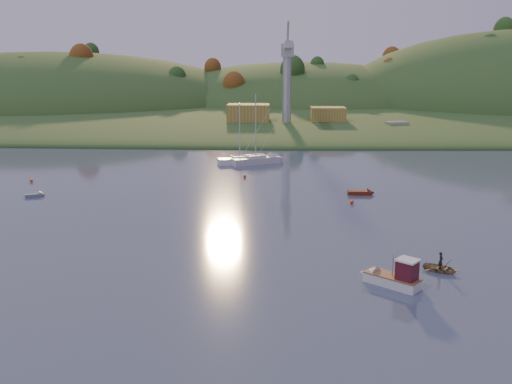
{
  "coord_description": "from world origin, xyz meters",
  "views": [
    {
      "loc": [
        -1.08,
        -27.98,
        18.16
      ],
      "look_at": [
        -3.18,
        36.22,
        3.42
      ],
      "focal_mm": 40.0,
      "sensor_mm": 36.0,
      "label": 1
    }
  ],
  "objects_px": {
    "canoe": "(440,268)",
    "red_tender": "(364,193)",
    "fishing_boat": "(388,276)",
    "sailboat_near": "(240,160)",
    "sailboat_far": "(256,160)",
    "grey_dinghy": "(38,195)"
  },
  "relations": [
    {
      "from": "red_tender",
      "to": "grey_dinghy",
      "type": "bearing_deg",
      "value": -176.25
    },
    {
      "from": "sailboat_far",
      "to": "canoe",
      "type": "distance_m",
      "value": 56.6
    },
    {
      "from": "fishing_boat",
      "to": "sailboat_near",
      "type": "height_order",
      "value": "sailboat_near"
    },
    {
      "from": "fishing_boat",
      "to": "sailboat_far",
      "type": "xyz_separation_m",
      "value": [
        -12.94,
        56.81,
        0.03
      ]
    },
    {
      "from": "sailboat_far",
      "to": "grey_dinghy",
      "type": "distance_m",
      "value": 39.34
    },
    {
      "from": "fishing_boat",
      "to": "sailboat_far",
      "type": "distance_m",
      "value": 58.26
    },
    {
      "from": "sailboat_far",
      "to": "red_tender",
      "type": "height_order",
      "value": "sailboat_far"
    },
    {
      "from": "sailboat_far",
      "to": "red_tender",
      "type": "distance_m",
      "value": 28.69
    },
    {
      "from": "red_tender",
      "to": "fishing_boat",
      "type": "bearing_deg",
      "value": -94.78
    },
    {
      "from": "sailboat_far",
      "to": "canoe",
      "type": "height_order",
      "value": "sailboat_far"
    },
    {
      "from": "sailboat_far",
      "to": "canoe",
      "type": "xyz_separation_m",
      "value": [
        18.14,
        -53.61,
        -0.48
      ]
    },
    {
      "from": "sailboat_far",
      "to": "fishing_boat",
      "type": "bearing_deg",
      "value": -103.72
    },
    {
      "from": "fishing_boat",
      "to": "canoe",
      "type": "bearing_deg",
      "value": -108.63
    },
    {
      "from": "sailboat_near",
      "to": "grey_dinghy",
      "type": "distance_m",
      "value": 37.3
    },
    {
      "from": "sailboat_near",
      "to": "red_tender",
      "type": "height_order",
      "value": "sailboat_near"
    },
    {
      "from": "sailboat_near",
      "to": "sailboat_far",
      "type": "height_order",
      "value": "sailboat_far"
    },
    {
      "from": "fishing_boat",
      "to": "canoe",
      "type": "height_order",
      "value": "fishing_boat"
    },
    {
      "from": "canoe",
      "to": "red_tender",
      "type": "height_order",
      "value": "red_tender"
    },
    {
      "from": "sailboat_near",
      "to": "canoe",
      "type": "relative_size",
      "value": 3.67
    },
    {
      "from": "canoe",
      "to": "red_tender",
      "type": "distance_m",
      "value": 29.89
    },
    {
      "from": "fishing_boat",
      "to": "grey_dinghy",
      "type": "relative_size",
      "value": 1.83
    },
    {
      "from": "sailboat_near",
      "to": "canoe",
      "type": "xyz_separation_m",
      "value": [
        21.02,
        -53.68,
        -0.41
      ]
    }
  ]
}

